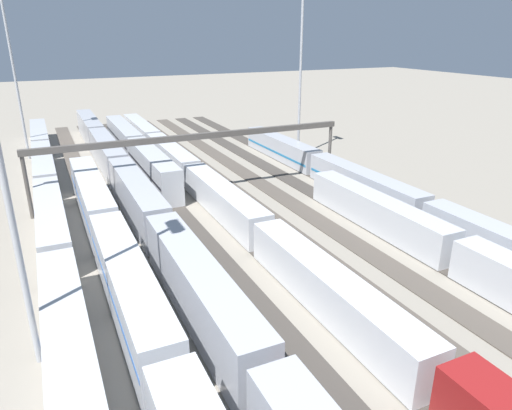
{
  "coord_description": "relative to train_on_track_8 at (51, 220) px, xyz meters",
  "views": [
    {
      "loc": [
        -51.96,
        19.49,
        21.99
      ],
      "look_at": [
        -4.97,
        -2.55,
        2.5
      ],
      "focal_mm": 32.4,
      "sensor_mm": 36.0,
      "label": 1
    }
  ],
  "objects": [
    {
      "name": "ground_plane",
      "position": [
        -1.58,
        -20.0,
        -2.0
      ],
      "size": [
        400.0,
        400.0,
        0.0
      ],
      "primitive_type": "plane",
      "color": "gray"
    },
    {
      "name": "track_bed_0",
      "position": [
        -1.58,
        -40.0,
        -1.94
      ],
      "size": [
        140.0,
        2.8,
        0.12
      ],
      "primitive_type": "cube",
      "color": "#3D3833",
      "rests_on": "ground_plane"
    },
    {
      "name": "track_bed_1",
      "position": [
        -1.58,
        -35.0,
        -1.94
      ],
      "size": [
        140.0,
        2.8,
        0.12
      ],
      "primitive_type": "cube",
      "color": "#3D3833",
      "rests_on": "ground_plane"
    },
    {
      "name": "track_bed_2",
      "position": [
        -1.58,
        -30.0,
        -1.94
      ],
      "size": [
        140.0,
        2.8,
        0.12
      ],
      "primitive_type": "cube",
      "color": "#4C443D",
      "rests_on": "ground_plane"
    },
    {
      "name": "track_bed_3",
      "position": [
        -1.58,
        -25.0,
        -1.94
      ],
      "size": [
        140.0,
        2.8,
        0.12
      ],
      "primitive_type": "cube",
      "color": "#4C443D",
      "rests_on": "ground_plane"
    },
    {
      "name": "track_bed_4",
      "position": [
        -1.58,
        -20.0,
        -1.94
      ],
      "size": [
        140.0,
        2.8,
        0.12
      ],
      "primitive_type": "cube",
      "color": "#3D3833",
      "rests_on": "ground_plane"
    },
    {
      "name": "track_bed_5",
      "position": [
        -1.58,
        -15.0,
        -1.94
      ],
      "size": [
        140.0,
        2.8,
        0.12
      ],
      "primitive_type": "cube",
      "color": "#3D3833",
      "rests_on": "ground_plane"
    },
    {
      "name": "track_bed_6",
      "position": [
        -1.58,
        -10.0,
        -1.94
      ],
      "size": [
        140.0,
        2.8,
        0.12
      ],
      "primitive_type": "cube",
      "color": "#3D3833",
      "rests_on": "ground_plane"
    },
    {
      "name": "track_bed_7",
      "position": [
        -1.58,
        -5.0,
        -1.94
      ],
      "size": [
        140.0,
        2.8,
        0.12
      ],
      "primitive_type": "cube",
      "color": "#4C443D",
      "rests_on": "ground_plane"
    },
    {
      "name": "track_bed_8",
      "position": [
        -1.58,
        -0.0,
        -1.94
      ],
      "size": [
        140.0,
        2.8,
        0.12
      ],
      "primitive_type": "cube",
      "color": "#3D3833",
      "rests_on": "ground_plane"
    },
    {
      "name": "train_on_track_8",
      "position": [
        0.0,
        0.0,
        0.0
      ],
      "size": [
        119.8,
        3.06,
        3.8
      ],
      "color": "#B7BABF",
      "rests_on": "ground_plane"
    },
    {
      "name": "train_on_track_7",
      "position": [
        -19.99,
        -5.0,
        0.61
      ],
      "size": [
        71.4,
        3.06,
        5.0
      ],
      "color": "silver",
      "rests_on": "ground_plane"
    },
    {
      "name": "train_on_track_0",
      "position": [
        -16.6,
        -40.0,
        -0.01
      ],
      "size": [
        95.6,
        3.06,
        3.8
      ],
      "color": "#A8AAB2",
      "rests_on": "ground_plane"
    },
    {
      "name": "train_on_track_1",
      "position": [
        -25.61,
        -35.0,
        0.02
      ],
      "size": [
        47.2,
        3.0,
        3.8
      ],
      "color": "#B7BABF",
      "rests_on": "ground_plane"
    },
    {
      "name": "train_on_track_5",
      "position": [
        26.48,
        -15.0,
        0.63
      ],
      "size": [
        47.2,
        3.06,
        5.0
      ],
      "color": "#B7BABF",
      "rests_on": "ground_plane"
    },
    {
      "name": "train_on_track_4",
      "position": [
        -0.56,
        -20.0,
        0.08
      ],
      "size": [
        114.8,
        3.0,
        4.4
      ],
      "color": "maroon",
      "rests_on": "ground_plane"
    },
    {
      "name": "train_on_track_6",
      "position": [
        1.62,
        -10.0,
        0.62
      ],
      "size": [
        119.8,
        3.0,
        5.0
      ],
      "color": "#A8AAB2",
      "rests_on": "ground_plane"
    },
    {
      "name": "light_mast_2",
      "position": [
        19.99,
        -43.73,
        17.05
      ],
      "size": [
        2.8,
        0.7,
        30.36
      ],
      "color": "#9EA0A5",
      "rests_on": "ground_plane"
    },
    {
      "name": "light_mast_3",
      "position": [
        39.36,
        2.25,
        16.79
      ],
      "size": [
        2.8,
        0.7,
        29.89
      ],
      "color": "#9EA0A5",
      "rests_on": "ground_plane"
    },
    {
      "name": "signal_gantry",
      "position": [
        7.19,
        -20.0,
        5.8
      ],
      "size": [
        0.7,
        45.0,
        8.8
      ],
      "color": "#4C4742",
      "rests_on": "ground_plane"
    }
  ]
}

